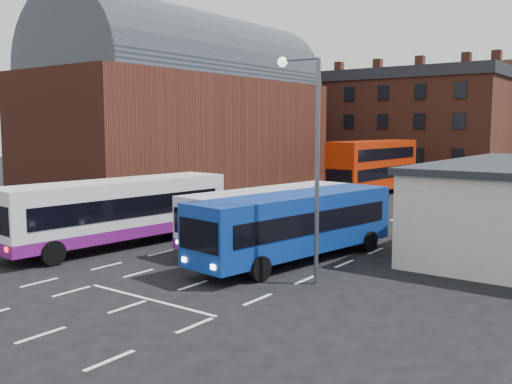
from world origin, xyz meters
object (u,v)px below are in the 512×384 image
Objects in this scene: bus_white_outbound at (118,207)px; bus_white_inbound at (270,212)px; bus_red_double at (373,166)px; street_lamp at (310,148)px; bus_blue at (296,222)px.

bus_white_outbound is 1.16× the size of bus_white_inbound.
bus_white_inbound is (5.96, 4.69, -0.27)m from bus_white_outbound.
bus_white_inbound is 0.89× the size of bus_red_double.
street_lamp is at bearing 112.40° from bus_red_double.
bus_white_inbound is at bearing 104.48° from bus_red_double.
bus_red_double is at bearing -70.23° from bus_white_inbound.
street_lamp is at bearing 139.19° from bus_blue.
bus_blue is 4.89m from street_lamp.
bus_red_double is at bearing 110.09° from street_lamp.
bus_white_inbound is 23.32m from bus_red_double.
bus_white_outbound is 1.44× the size of street_lamp.
bus_red_double reaches higher than bus_white_inbound.
bus_blue is at bearing 130.53° from street_lamp.
bus_white_outbound is 7.59m from bus_white_inbound.
street_lamp is (10.13, -27.69, 2.64)m from bus_red_double.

